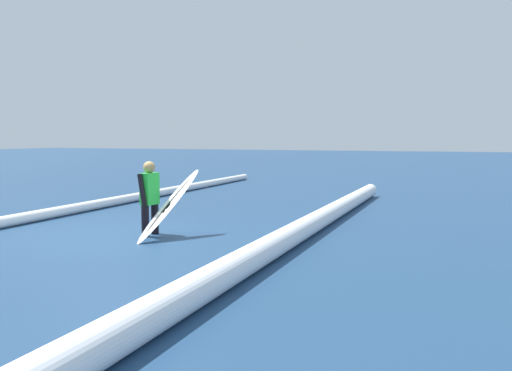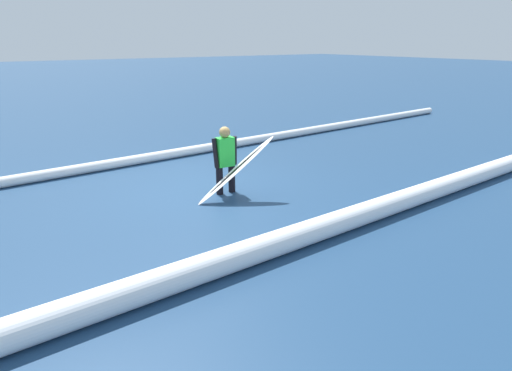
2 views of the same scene
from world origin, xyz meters
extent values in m
plane|color=navy|center=(0.00, 0.00, 0.00)|extent=(129.75, 129.75, 0.00)
cylinder|color=black|center=(-0.38, 0.60, 0.29)|extent=(0.14, 0.14, 0.57)
cylinder|color=black|center=(-0.10, 0.58, 0.29)|extent=(0.14, 0.14, 0.57)
cube|color=#2DD83F|center=(-0.24, 0.59, 0.86)|extent=(0.35, 0.22, 0.58)
sphere|color=tan|center=(-0.24, 0.59, 1.26)|extent=(0.22, 0.22, 0.22)
cylinder|color=black|center=(-0.45, 0.60, 0.86)|extent=(0.09, 0.10, 0.58)
cylinder|color=black|center=(-0.02, 0.57, 0.86)|extent=(0.09, 0.18, 0.59)
ellipsoid|color=white|center=(-0.21, 1.03, 0.59)|extent=(1.61, 0.58, 1.21)
ellipsoid|color=black|center=(-0.21, 1.03, 0.60)|extent=(1.27, 0.35, 0.98)
cylinder|color=white|center=(0.25, -2.56, 0.12)|extent=(25.80, 1.37, 0.24)
cylinder|color=white|center=(2.43, 3.39, 0.19)|extent=(21.55, 0.96, 0.37)
camera|label=1|loc=(7.68, 6.11, 1.79)|focal=36.31mm
camera|label=2|loc=(4.17, 7.87, 2.98)|focal=30.87mm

